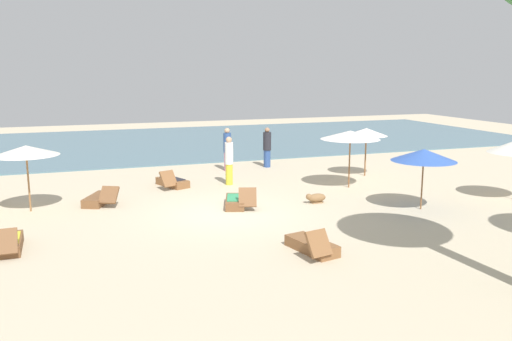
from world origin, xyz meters
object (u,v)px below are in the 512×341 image
object	(u,v)px
umbrella_2	(350,135)
lounger_4	(312,246)
lounger_6	(172,182)
person_2	(267,147)
person_3	(229,160)
dog	(316,198)
umbrella_1	(26,151)
person_0	(227,149)
umbrella_0	(424,155)
lounger_5	(100,199)
lounger_2	(236,201)
umbrella_4	(366,132)
lounger_0	(9,244)

from	to	relation	value
umbrella_2	lounger_4	world-z (taller)	umbrella_2
lounger_6	person_2	bearing A→B (deg)	28.56
person_3	dog	distance (m)	4.31
umbrella_1	person_0	distance (m)	9.14
dog	umbrella_1	bearing A→B (deg)	167.19
umbrella_2	lounger_4	bearing A→B (deg)	-125.82
umbrella_0	umbrella_1	xyz separation A→B (m)	(-11.87, 3.90, 0.19)
lounger_4	lounger_5	xyz separation A→B (m)	(-4.64, 6.75, -0.00)
umbrella_1	dog	size ratio (longest dim) A/B	2.91
lounger_2	lounger_4	distance (m)	4.90
umbrella_4	lounger_5	world-z (taller)	umbrella_4
umbrella_1	umbrella_2	bearing A→B (deg)	-1.42
umbrella_0	lounger_0	xyz separation A→B (m)	(-12.16, 0.04, -1.59)
lounger_5	dog	size ratio (longest dim) A/B	2.47
umbrella_1	lounger_6	bearing A→B (deg)	23.45
lounger_0	lounger_2	xyz separation A→B (m)	(6.63, 2.25, 0.00)
lounger_6	dog	distance (m)	5.85
umbrella_4	lounger_6	distance (m)	8.31
umbrella_2	lounger_2	size ratio (longest dim) A/B	1.28
umbrella_0	umbrella_4	bearing A→B (deg)	77.76
person_3	lounger_0	bearing A→B (deg)	-142.90
umbrella_1	lounger_6	size ratio (longest dim) A/B	1.20
umbrella_2	lounger_0	size ratio (longest dim) A/B	1.33
person_2	umbrella_0	bearing A→B (deg)	-76.95
lounger_2	lounger_4	size ratio (longest dim) A/B	1.01
umbrella_4	lounger_4	xyz separation A→B (m)	(-6.27, -8.02, -1.69)
dog	umbrella_4	bearing A→B (deg)	41.61
lounger_2	lounger_5	world-z (taller)	lounger_2
person_0	lounger_6	bearing A→B (deg)	-140.50
dog	lounger_4	bearing A→B (deg)	-116.75
person_3	lounger_4	bearing A→B (deg)	-92.24
umbrella_2	lounger_5	distance (m)	9.33
lounger_6	person_2	size ratio (longest dim) A/B	0.96
lounger_4	person_2	world-z (taller)	person_2
person_2	dog	distance (m)	6.96
umbrella_1	lounger_5	distance (m)	2.79
person_0	person_2	distance (m)	2.00
person_2	person_3	size ratio (longest dim) A/B	0.97
lounger_6	umbrella_0	bearing A→B (deg)	-41.06
person_0	person_3	size ratio (longest dim) A/B	1.01
person_2	dog	bearing A→B (deg)	-96.90
umbrella_4	dog	world-z (taller)	umbrella_4
umbrella_4	person_2	size ratio (longest dim) A/B	1.10
lounger_5	dog	world-z (taller)	lounger_5
umbrella_0	lounger_4	bearing A→B (deg)	-153.03
umbrella_2	lounger_5	xyz separation A→B (m)	(-9.13, 0.54, -1.85)
person_0	dog	distance (m)	6.75
lounger_4	person_3	size ratio (longest dim) A/B	0.92
lounger_2	lounger_5	bearing A→B (deg)	156.01
umbrella_1	lounger_0	world-z (taller)	umbrella_1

